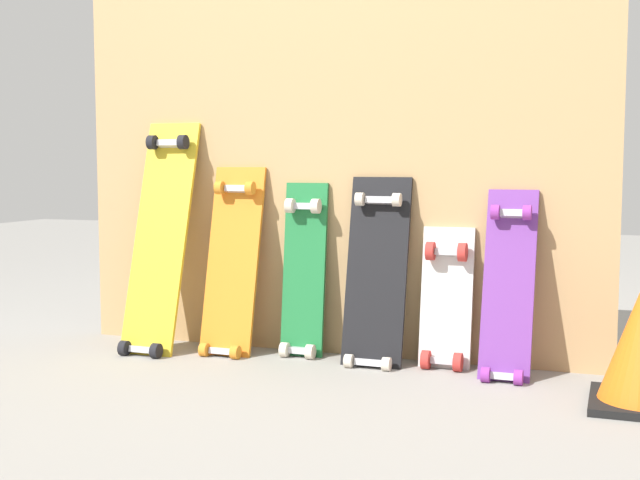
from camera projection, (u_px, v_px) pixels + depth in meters
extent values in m
plane|color=gray|center=(326.00, 356.00, 3.16)|extent=(12.00, 12.00, 0.00)
cube|color=tan|center=(333.00, 135.00, 3.15)|extent=(2.07, 0.04, 1.67)
cube|color=gold|center=(160.00, 246.00, 3.25)|extent=(0.22, 0.29, 0.96)
cube|color=#B7B7BF|center=(143.00, 350.00, 3.16)|extent=(0.10, 0.04, 0.03)
cube|color=#B7B7BF|center=(170.00, 144.00, 3.30)|extent=(0.10, 0.04, 0.03)
cylinder|color=black|center=(124.00, 348.00, 3.17)|extent=(0.03, 0.06, 0.06)
cylinder|color=black|center=(156.00, 351.00, 3.12)|extent=(0.03, 0.06, 0.06)
cylinder|color=black|center=(152.00, 142.00, 3.31)|extent=(0.03, 0.06, 0.06)
cylinder|color=black|center=(183.00, 142.00, 3.26)|extent=(0.03, 0.06, 0.06)
cube|color=orange|center=(232.00, 270.00, 3.21)|extent=(0.21, 0.20, 0.79)
cube|color=#B7B7BF|center=(222.00, 351.00, 3.15)|extent=(0.09, 0.04, 0.03)
cube|color=#B7B7BF|center=(237.00, 189.00, 3.22)|extent=(0.09, 0.04, 0.03)
cylinder|color=orange|center=(204.00, 350.00, 3.15)|extent=(0.03, 0.05, 0.05)
cylinder|color=orange|center=(235.00, 352.00, 3.11)|extent=(0.03, 0.05, 0.05)
cylinder|color=orange|center=(220.00, 188.00, 3.23)|extent=(0.03, 0.05, 0.05)
cylinder|color=orange|center=(250.00, 188.00, 3.19)|extent=(0.03, 0.05, 0.05)
cube|color=#1E7238|center=(304.00, 278.00, 3.17)|extent=(0.17, 0.10, 0.72)
cube|color=#B7B7BF|center=(299.00, 350.00, 3.14)|extent=(0.08, 0.04, 0.03)
cube|color=#B7B7BF|center=(305.00, 206.00, 3.15)|extent=(0.08, 0.04, 0.03)
cylinder|color=beige|center=(285.00, 350.00, 3.14)|extent=(0.03, 0.06, 0.06)
cylinder|color=beige|center=(310.00, 352.00, 3.10)|extent=(0.03, 0.06, 0.06)
cylinder|color=beige|center=(290.00, 206.00, 3.15)|extent=(0.03, 0.06, 0.06)
cylinder|color=beige|center=(316.00, 206.00, 3.11)|extent=(0.03, 0.06, 0.06)
cube|color=black|center=(376.00, 281.00, 3.03)|extent=(0.22, 0.18, 0.75)
cube|color=#B7B7BF|center=(369.00, 362.00, 2.97)|extent=(0.10, 0.04, 0.03)
cube|color=#B7B7BF|center=(380.00, 200.00, 3.04)|extent=(0.10, 0.04, 0.03)
cylinder|color=beige|center=(349.00, 361.00, 2.98)|extent=(0.03, 0.05, 0.05)
cylinder|color=beige|center=(386.00, 364.00, 2.93)|extent=(0.03, 0.05, 0.05)
cylinder|color=beige|center=(360.00, 199.00, 3.04)|extent=(0.03, 0.05, 0.05)
cylinder|color=beige|center=(397.00, 200.00, 3.00)|extent=(0.03, 0.05, 0.05)
cube|color=silver|center=(446.00, 306.00, 2.99)|extent=(0.19, 0.10, 0.56)
cube|color=#B7B7BF|center=(443.00, 361.00, 2.96)|extent=(0.08, 0.04, 0.03)
cube|color=#B7B7BF|center=(447.00, 252.00, 2.97)|extent=(0.08, 0.04, 0.03)
cylinder|color=red|center=(426.00, 360.00, 2.96)|extent=(0.03, 0.07, 0.07)
cylinder|color=red|center=(458.00, 362.00, 2.92)|extent=(0.03, 0.07, 0.07)
cylinder|color=red|center=(430.00, 251.00, 2.98)|extent=(0.03, 0.07, 0.07)
cylinder|color=red|center=(463.00, 252.00, 2.94)|extent=(0.03, 0.07, 0.07)
cube|color=#6B338C|center=(508.00, 295.00, 2.85)|extent=(0.17, 0.22, 0.71)
cube|color=#B7B7BF|center=(503.00, 376.00, 2.78)|extent=(0.08, 0.04, 0.03)
cube|color=#B7B7BF|center=(512.00, 214.00, 2.87)|extent=(0.08, 0.04, 0.03)
cylinder|color=purple|center=(486.00, 375.00, 2.78)|extent=(0.03, 0.05, 0.05)
cylinder|color=purple|center=(518.00, 377.00, 2.74)|extent=(0.03, 0.05, 0.05)
cylinder|color=purple|center=(495.00, 212.00, 2.88)|extent=(0.03, 0.05, 0.05)
cylinder|color=purple|center=(527.00, 213.00, 2.84)|extent=(0.03, 0.05, 0.05)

